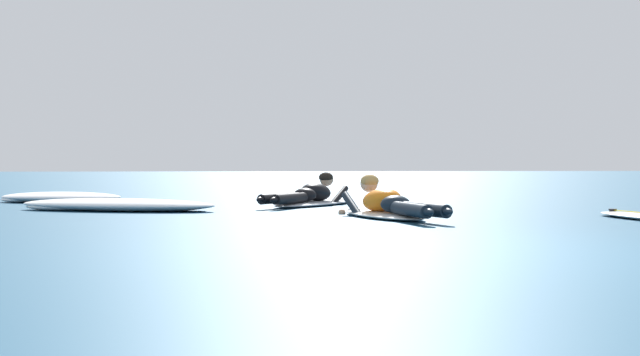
% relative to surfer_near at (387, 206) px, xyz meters
% --- Properties ---
extents(ground_plane, '(120.00, 120.00, 0.00)m').
position_rel_surfer_near_xyz_m(ground_plane, '(-0.13, 6.13, -0.14)').
color(ground_plane, navy).
extents(surfer_near, '(0.90, 2.53, 0.54)m').
position_rel_surfer_near_xyz_m(surfer_near, '(0.00, 0.00, 0.00)').
color(surfer_near, white).
rests_on(surfer_near, ground).
extents(surfer_far, '(1.85, 2.47, 0.54)m').
position_rel_surfer_near_xyz_m(surfer_far, '(-0.46, 3.07, -0.01)').
color(surfer_far, silver).
rests_on(surfer_far, ground).
extents(whitewater_mid_left, '(2.19, 1.60, 0.17)m').
position_rel_surfer_near_xyz_m(whitewater_mid_left, '(-4.27, 4.88, -0.06)').
color(whitewater_mid_left, white).
rests_on(whitewater_mid_left, ground).
extents(whitewater_mid_right, '(2.88, 1.90, 0.17)m').
position_rel_surfer_near_xyz_m(whitewater_mid_right, '(-3.16, 2.07, -0.06)').
color(whitewater_mid_right, white).
rests_on(whitewater_mid_right, ground).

